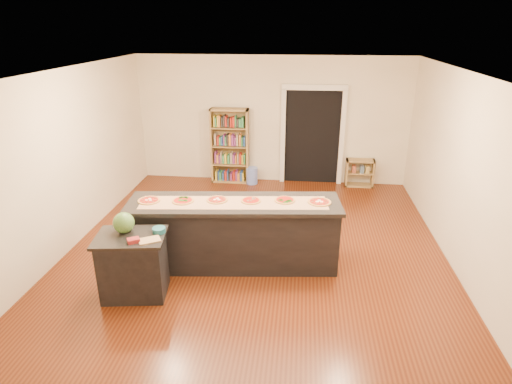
# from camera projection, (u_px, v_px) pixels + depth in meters

# --- Properties ---
(room) EXTENTS (6.00, 7.00, 2.80)m
(room) POSITION_uv_depth(u_px,v_px,m) (255.00, 172.00, 6.26)
(room) COLOR #F1E5CA
(room) RESTS_ON ground
(doorway) EXTENTS (1.40, 0.09, 2.21)m
(doorway) POSITION_uv_depth(u_px,v_px,m) (312.00, 131.00, 9.44)
(doorway) COLOR black
(doorway) RESTS_ON room
(kitchen_island) EXTENTS (3.09, 0.84, 1.02)m
(kitchen_island) POSITION_uv_depth(u_px,v_px,m) (234.00, 233.00, 6.37)
(kitchen_island) COLOR black
(kitchen_island) RESTS_ON ground
(side_counter) EXTENTS (0.89, 0.65, 0.88)m
(side_counter) POSITION_uv_depth(u_px,v_px,m) (134.00, 265.00, 5.66)
(side_counter) COLOR black
(side_counter) RESTS_ON ground
(bookshelf) EXTENTS (0.84, 0.30, 1.69)m
(bookshelf) POSITION_uv_depth(u_px,v_px,m) (230.00, 146.00, 9.61)
(bookshelf) COLOR #9E824D
(bookshelf) RESTS_ON ground
(low_shelf) EXTENTS (0.62, 0.26, 0.62)m
(low_shelf) POSITION_uv_depth(u_px,v_px,m) (359.00, 173.00, 9.53)
(low_shelf) COLOR #9E824D
(low_shelf) RESTS_ON ground
(waste_bin) EXTENTS (0.26, 0.26, 0.38)m
(waste_bin) POSITION_uv_depth(u_px,v_px,m) (252.00, 176.00, 9.72)
(waste_bin) COLOR #6785E7
(waste_bin) RESTS_ON ground
(kraft_paper) EXTENTS (2.72, 0.76, 0.00)m
(kraft_paper) POSITION_uv_depth(u_px,v_px,m) (234.00, 203.00, 6.15)
(kraft_paper) COLOR tan
(kraft_paper) RESTS_ON kitchen_island
(watermelon) EXTENTS (0.28, 0.28, 0.28)m
(watermelon) POSITION_uv_depth(u_px,v_px,m) (124.00, 223.00, 5.55)
(watermelon) COLOR #144214
(watermelon) RESTS_ON side_counter
(cutting_board) EXTENTS (0.32, 0.29, 0.02)m
(cutting_board) POSITION_uv_depth(u_px,v_px,m) (149.00, 240.00, 5.38)
(cutting_board) COLOR tan
(cutting_board) RESTS_ON side_counter
(package_red) EXTENTS (0.18, 0.17, 0.05)m
(package_red) POSITION_uv_depth(u_px,v_px,m) (133.00, 240.00, 5.34)
(package_red) COLOR maroon
(package_red) RESTS_ON side_counter
(package_teal) EXTENTS (0.17, 0.17, 0.06)m
(package_teal) POSITION_uv_depth(u_px,v_px,m) (159.00, 230.00, 5.58)
(package_teal) COLOR #195966
(package_teal) RESTS_ON side_counter
(pizza_a) EXTENTS (0.30, 0.30, 0.02)m
(pizza_a) POSITION_uv_depth(u_px,v_px,m) (149.00, 200.00, 6.20)
(pizza_a) COLOR #B27F44
(pizza_a) RESTS_ON kitchen_island
(pizza_b) EXTENTS (0.32, 0.32, 0.02)m
(pizza_b) POSITION_uv_depth(u_px,v_px,m) (183.00, 201.00, 6.20)
(pizza_b) COLOR #B27F44
(pizza_b) RESTS_ON kitchen_island
(pizza_c) EXTENTS (0.33, 0.33, 0.02)m
(pizza_c) POSITION_uv_depth(u_px,v_px,m) (217.00, 200.00, 6.22)
(pizza_c) COLOR #B27F44
(pizza_c) RESTS_ON kitchen_island
(pizza_d) EXTENTS (0.30, 0.30, 0.02)m
(pizza_d) POSITION_uv_depth(u_px,v_px,m) (251.00, 200.00, 6.20)
(pizza_d) COLOR #B27F44
(pizza_d) RESTS_ON kitchen_island
(pizza_e) EXTENTS (0.29, 0.29, 0.02)m
(pizza_e) POSITION_uv_depth(u_px,v_px,m) (285.00, 200.00, 6.21)
(pizza_e) COLOR #B27F44
(pizza_e) RESTS_ON kitchen_island
(pizza_f) EXTENTS (0.35, 0.35, 0.02)m
(pizza_f) POSITION_uv_depth(u_px,v_px,m) (319.00, 202.00, 6.15)
(pizza_f) COLOR #B27F44
(pizza_f) RESTS_ON kitchen_island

